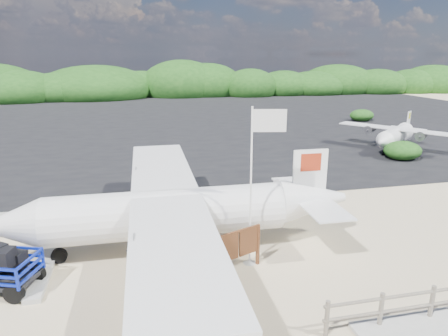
# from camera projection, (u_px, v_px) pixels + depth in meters

# --- Properties ---
(ground) EXTENTS (160.00, 160.00, 0.00)m
(ground) POSITION_uv_depth(u_px,v_px,m) (182.00, 254.00, 14.06)
(ground) COLOR beige
(asphalt_apron) EXTENTS (90.00, 50.00, 0.04)m
(asphalt_apron) POSITION_uv_depth(u_px,v_px,m) (148.00, 121.00, 42.20)
(asphalt_apron) COLOR #B2B2B2
(asphalt_apron) RESTS_ON ground
(vegetation_band) EXTENTS (124.00, 8.00, 4.40)m
(vegetation_band) POSITION_uv_depth(u_px,v_px,m) (142.00, 97.00, 65.66)
(vegetation_band) COLOR #B2B2B2
(vegetation_band) RESTS_ON ground
(fence) EXTENTS (6.40, 2.00, 1.10)m
(fence) POSITION_uv_depth(u_px,v_px,m) (429.00, 319.00, 10.63)
(fence) COLOR #B2B2B2
(fence) RESTS_ON ground
(flagpole) EXTENTS (1.13, 0.65, 5.29)m
(flagpole) POSITION_uv_depth(u_px,v_px,m) (249.00, 263.00, 13.50)
(flagpole) COLOR white
(flagpole) RESTS_ON ground
(signboard) EXTENTS (1.72, 0.84, 1.48)m
(signboard) POSITION_uv_depth(u_px,v_px,m) (239.00, 271.00, 13.00)
(signboard) COLOR #5A3219
(signboard) RESTS_ON ground
(crew_a) EXTENTS (0.66, 0.55, 1.57)m
(crew_a) POSITION_uv_depth(u_px,v_px,m) (98.00, 223.00, 14.74)
(crew_a) COLOR #121945
(crew_a) RESTS_ON ground
(crew_b) EXTENTS (0.93, 0.80, 1.65)m
(crew_b) POSITION_uv_depth(u_px,v_px,m) (152.00, 186.00, 18.70)
(crew_b) COLOR #121945
(crew_b) RESTS_ON ground
(aircraft_large) EXTENTS (15.17, 15.17, 4.47)m
(aircraft_large) POSITION_uv_depth(u_px,v_px,m) (289.00, 124.00, 40.29)
(aircraft_large) COLOR #B2B2B2
(aircraft_large) RESTS_ON ground
(aircraft_small) EXTENTS (9.60, 9.60, 2.47)m
(aircraft_small) POSITION_uv_depth(u_px,v_px,m) (50.00, 121.00, 41.85)
(aircraft_small) COLOR #B2B2B2
(aircraft_small) RESTS_ON ground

